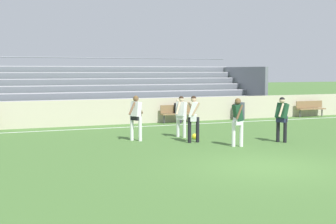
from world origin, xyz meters
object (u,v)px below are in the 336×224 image
object	(u,v)px
player_white_overlapping	(181,113)
soccer_ball	(195,136)
bench_near_wall_gap	(310,107)
player_dark_wide_left	(282,115)
player_white_trailing_run	(194,115)
player_dark_wide_right	(238,118)
bleacher_stand	(77,91)
player_white_pressing_high	(136,114)
trash_bin	(240,111)
spectator_seated	(179,109)
bench_far_left	(178,112)

from	to	relation	value
player_white_overlapping	soccer_ball	world-z (taller)	player_white_overlapping
bench_near_wall_gap	player_white_overlapping	size ratio (longest dim) A/B	1.10
player_white_overlapping	player_dark_wide_left	distance (m)	3.89
player_white_trailing_run	player_dark_wide_right	distance (m)	1.74
bleacher_stand	player_white_pressing_high	world-z (taller)	bleacher_stand
trash_bin	player_white_pressing_high	size ratio (longest dim) A/B	0.55
bench_near_wall_gap	soccer_ball	bearing A→B (deg)	-150.65
bench_near_wall_gap	player_white_pressing_high	distance (m)	13.35
trash_bin	spectator_seated	world-z (taller)	spectator_seated
bleacher_stand	player_white_overlapping	world-z (taller)	bleacher_stand
player_dark_wide_left	soccer_ball	size ratio (longest dim) A/B	7.60
bench_near_wall_gap	player_dark_wide_left	size ratio (longest dim) A/B	1.08
bench_far_left	player_dark_wide_left	bearing A→B (deg)	-83.62
bench_near_wall_gap	player_white_pressing_high	bearing A→B (deg)	-157.13
player_white_overlapping	player_dark_wide_right	distance (m)	3.00
player_white_overlapping	player_white_trailing_run	xyz separation A→B (m)	(-0.15, -1.45, 0.06)
bench_far_left	player_white_trailing_run	bearing A→B (deg)	-108.74
bench_far_left	player_dark_wide_right	world-z (taller)	player_dark_wide_right
player_white_overlapping	soccer_ball	size ratio (longest dim) A/B	7.44
bleacher_stand	trash_bin	world-z (taller)	bleacher_stand
player_white_overlapping	player_dark_wide_left	world-z (taller)	player_dark_wide_left
bench_near_wall_gap	player_white_trailing_run	world-z (taller)	player_white_trailing_run
bleacher_stand	bench_near_wall_gap	distance (m)	13.23
player_white_trailing_run	soccer_ball	world-z (taller)	player_white_trailing_run
player_white_overlapping	bleacher_stand	bearing A→B (deg)	104.26
spectator_seated	player_white_pressing_high	size ratio (longest dim) A/B	0.71
player_white_overlapping	player_dark_wide_right	size ratio (longest dim) A/B	0.97
bench_near_wall_gap	trash_bin	world-z (taller)	trash_bin
player_white_trailing_run	spectator_seated	bearing A→B (deg)	70.94
bleacher_stand	trash_bin	distance (m)	8.89
bench_far_left	player_dark_wide_right	distance (m)	7.94
player_white_pressing_high	spectator_seated	bearing A→B (deg)	51.82
bench_far_left	soccer_ball	xyz separation A→B (m)	(-1.77, -5.66, -0.44)
bleacher_stand	player_white_overlapping	distance (m)	9.20
spectator_seated	player_white_overlapping	bearing A→B (deg)	-112.66
bench_near_wall_gap	bench_far_left	size ratio (longest dim) A/B	1.00
player_dark_wide_left	spectator_seated	bearing A→B (deg)	96.48
player_dark_wide_right	soccer_ball	world-z (taller)	player_dark_wide_right
bleacher_stand	player_dark_wide_left	xyz separation A→B (m)	(5.14, -11.52, -0.51)
bench_near_wall_gap	player_white_overlapping	xyz separation A→B (m)	(-10.33, -4.97, 0.42)
bench_near_wall_gap	player_dark_wide_left	distance (m)	10.65
player_white_overlapping	player_white_pressing_high	xyz separation A→B (m)	(-1.96, -0.21, 0.05)
player_dark_wide_right	player_dark_wide_left	size ratio (longest dim) A/B	1.01
bench_near_wall_gap	player_dark_wide_right	size ratio (longest dim) A/B	1.06
bench_far_left	trash_bin	bearing A→B (deg)	-0.48
bleacher_stand	player_dark_wide_left	bearing A→B (deg)	-65.96
player_white_overlapping	player_white_trailing_run	distance (m)	1.46
bench_near_wall_gap	player_dark_wide_right	distance (m)	12.31
spectator_seated	player_dark_wide_right	world-z (taller)	player_dark_wide_right
spectator_seated	player_dark_wide_left	world-z (taller)	player_dark_wide_left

